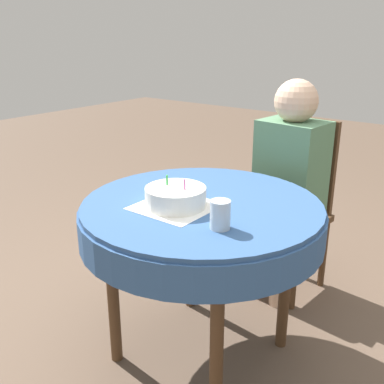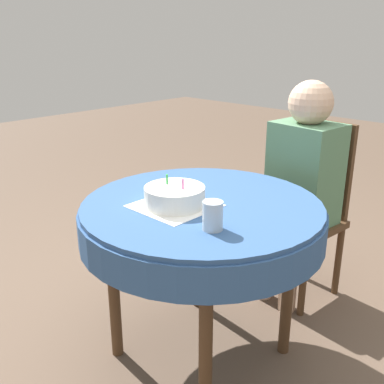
{
  "view_description": "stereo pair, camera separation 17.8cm",
  "coord_description": "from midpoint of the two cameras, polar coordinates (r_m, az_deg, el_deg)",
  "views": [
    {
      "loc": [
        1.0,
        -1.36,
        1.38
      ],
      "look_at": [
        -0.03,
        -0.03,
        0.78
      ],
      "focal_mm": 42.0,
      "sensor_mm": 36.0,
      "label": 1
    },
    {
      "loc": [
        1.14,
        -1.24,
        1.38
      ],
      "look_at": [
        -0.03,
        -0.03,
        0.78
      ],
      "focal_mm": 42.0,
      "sensor_mm": 36.0,
      "label": 2
    }
  ],
  "objects": [
    {
      "name": "ground_plane",
      "position": [
        2.18,
        3.61,
        -19.64
      ],
      "size": [
        12.0,
        12.0,
        0.0
      ],
      "primitive_type": "plane",
      "color": "brown"
    },
    {
      "name": "dining_table",
      "position": [
        1.84,
        4.03,
        -4.01
      ],
      "size": [
        0.99,
        0.99,
        0.73
      ],
      "color": "#335689",
      "rests_on": "ground_plane"
    },
    {
      "name": "chair",
      "position": [
        2.51,
        16.68,
        -1.78
      ],
      "size": [
        0.4,
        0.4,
        0.95
      ],
      "rotation": [
        0.0,
        0.0,
        -0.1
      ],
      "color": "#4C331E",
      "rests_on": "ground_plane"
    },
    {
      "name": "person",
      "position": [
        2.37,
        15.94,
        2.32
      ],
      "size": [
        0.35,
        0.37,
        1.16
      ],
      "rotation": [
        0.0,
        0.0,
        -0.1
      ],
      "color": "#DBB293",
      "rests_on": "ground_plane"
    },
    {
      "name": "napkin",
      "position": [
        1.77,
        0.69,
        -1.8
      ],
      "size": [
        0.29,
        0.29,
        0.0
      ],
      "color": "white",
      "rests_on": "dining_table"
    },
    {
      "name": "birthday_cake",
      "position": [
        1.75,
        0.69,
        -0.59
      ],
      "size": [
        0.24,
        0.24,
        0.12
      ],
      "color": "white",
      "rests_on": "dining_table"
    },
    {
      "name": "drinking_glass",
      "position": [
        1.55,
        5.95,
        -3.07
      ],
      "size": [
        0.07,
        0.07,
        0.1
      ],
      "color": "silver",
      "rests_on": "dining_table"
    }
  ]
}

